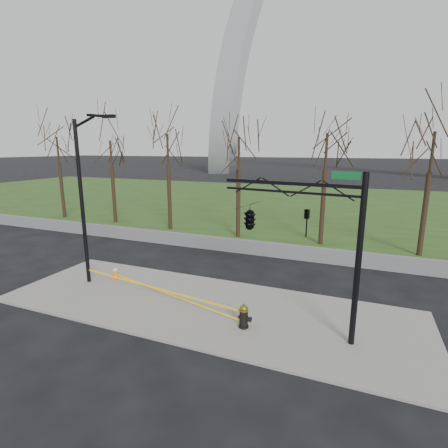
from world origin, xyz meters
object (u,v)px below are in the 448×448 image
at_px(street_light, 84,191).
at_px(traffic_signal_mast, 268,219).
at_px(fire_hydrant, 244,317).
at_px(traffic_cone, 115,272).

bearing_deg(street_light, traffic_signal_mast, -1.74).
xyz_separation_m(street_light, traffic_signal_mast, (9.10, -0.40, -0.55)).
bearing_deg(traffic_signal_mast, fire_hydrant, -113.69).
bearing_deg(traffic_signal_mast, street_light, -173.29).
height_order(traffic_cone, street_light, street_light).
relative_size(street_light, traffic_signal_mast, 1.37).
bearing_deg(street_light, fire_hydrant, -7.98).
bearing_deg(fire_hydrant, street_light, -176.14).
relative_size(fire_hydrant, street_light, 0.12).
relative_size(fire_hydrant, traffic_cone, 1.41).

